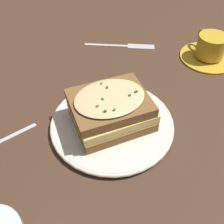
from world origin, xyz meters
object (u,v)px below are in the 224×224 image
at_px(teacup_with_saucer, 210,49).
at_px(fork, 128,46).
at_px(sandwich, 111,110).
at_px(dinner_plate, 112,123).

height_order(teacup_with_saucer, fork, teacup_with_saucer).
xyz_separation_m(sandwich, fork, (-0.21, -0.21, -0.04)).
height_order(dinner_plate, teacup_with_saucer, teacup_with_saucer).
height_order(sandwich, fork, sandwich).
distance_m(sandwich, fork, 0.30).
xyz_separation_m(teacup_with_saucer, fork, (0.14, -0.16, -0.02)).
distance_m(dinner_plate, sandwich, 0.04).
bearing_deg(dinner_plate, sandwich, -66.22).
xyz_separation_m(dinner_plate, sandwich, (0.00, -0.00, 0.04)).
relative_size(sandwich, fork, 1.07).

